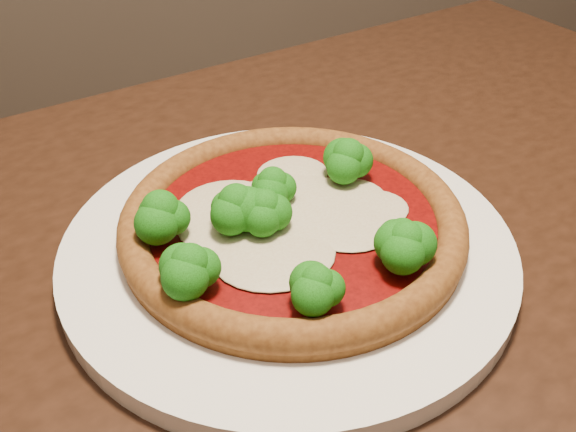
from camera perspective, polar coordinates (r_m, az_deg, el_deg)
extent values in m
cube|color=black|center=(0.52, 3.69, -6.85)|extent=(1.37, 1.12, 0.04)
cylinder|color=black|center=(1.24, 14.05, -0.48)|extent=(0.06, 0.06, 0.71)
cylinder|color=white|center=(0.51, 0.00, -2.78)|extent=(0.36, 0.36, 0.02)
cylinder|color=brown|center=(0.51, 0.41, -0.90)|extent=(0.27, 0.27, 0.01)
torus|color=brown|center=(0.50, 0.41, -0.27)|extent=(0.27, 0.27, 0.02)
cylinder|color=#6B0605|center=(0.50, 0.41, -0.22)|extent=(0.22, 0.22, 0.00)
ellipsoid|color=beige|center=(0.49, -6.07, -1.03)|extent=(0.06, 0.06, 0.01)
ellipsoid|color=beige|center=(0.51, -5.40, 0.89)|extent=(0.08, 0.07, 0.01)
ellipsoid|color=beige|center=(0.55, 0.40, 3.84)|extent=(0.06, 0.06, 0.00)
ellipsoid|color=beige|center=(0.51, 0.41, 0.59)|extent=(0.12, 0.10, 0.01)
ellipsoid|color=beige|center=(0.47, -1.31, -3.35)|extent=(0.09, 0.08, 0.01)
ellipsoid|color=beige|center=(0.51, 7.61, 0.70)|extent=(0.06, 0.05, 0.00)
ellipsoid|color=beige|center=(0.50, 5.54, -0.75)|extent=(0.08, 0.07, 0.01)
ellipsoid|color=beige|center=(0.52, 5.20, 1.56)|extent=(0.07, 0.06, 0.01)
ellipsoid|color=#208C16|center=(0.41, 2.57, -6.10)|extent=(0.04, 0.04, 0.03)
ellipsoid|color=#208C16|center=(0.48, -11.25, 0.36)|extent=(0.05, 0.05, 0.04)
ellipsoid|color=#208C16|center=(0.48, -4.61, 1.02)|extent=(0.05, 0.05, 0.04)
ellipsoid|color=#208C16|center=(0.47, -2.13, 0.69)|extent=(0.04, 0.04, 0.04)
ellipsoid|color=#208C16|center=(0.43, -8.71, -4.38)|extent=(0.05, 0.05, 0.04)
ellipsoid|color=#208C16|center=(0.53, 5.36, 5.22)|extent=(0.05, 0.05, 0.04)
ellipsoid|color=#208C16|center=(0.46, 10.09, -1.62)|extent=(0.04, 0.04, 0.03)
ellipsoid|color=#208C16|center=(0.45, 10.42, -2.29)|extent=(0.04, 0.04, 0.04)
ellipsoid|color=#208C16|center=(0.50, -1.37, 2.85)|extent=(0.04, 0.04, 0.04)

